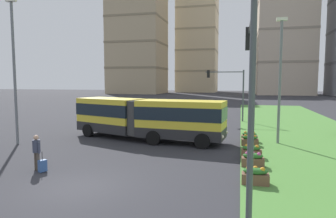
{
  "coord_description": "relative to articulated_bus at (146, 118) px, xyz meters",
  "views": [
    {
      "loc": [
        6.38,
        -10.58,
        4.33
      ],
      "look_at": [
        0.95,
        11.68,
        2.2
      ],
      "focal_mm": 31.89,
      "sensor_mm": 36.0,
      "label": 1
    }
  ],
  "objects": [
    {
      "name": "traffic_light_far_right",
      "position": [
        5.63,
        11.72,
        2.2
      ],
      "size": [
        4.08,
        0.28,
        5.53
      ],
      "color": "#474C51",
      "rests_on": "ground"
    },
    {
      "name": "apartment_tower_centre",
      "position": [
        20.46,
        85.66,
        23.29
      ],
      "size": [
        17.45,
        19.15,
        49.85
      ],
      "color": "#C6B299",
      "rests_on": "ground"
    },
    {
      "name": "flower_planter_3",
      "position": [
        7.42,
        -0.61,
        -1.23
      ],
      "size": [
        1.1,
        0.56,
        0.74
      ],
      "color": "brown",
      "rests_on": "grass_median"
    },
    {
      "name": "streetlight_median",
      "position": [
        9.32,
        0.62,
        3.07
      ],
      "size": [
        0.7,
        0.28,
        8.56
      ],
      "color": "slate",
      "rests_on": "ground"
    },
    {
      "name": "apartment_tower_west",
      "position": [
        -29.62,
        82.42,
        20.01
      ],
      "size": [
        18.49,
        17.31,
        43.28
      ],
      "color": "tan",
      "rests_on": "ground"
    },
    {
      "name": "rolling_suitcase",
      "position": [
        -2.37,
        -8.76,
        -1.34
      ],
      "size": [
        0.37,
        0.43,
        0.97
      ],
      "color": "#335693",
      "rests_on": "ground"
    },
    {
      "name": "flower_planter_0",
      "position": [
        7.42,
        -8.28,
        -1.23
      ],
      "size": [
        1.1,
        0.56,
        0.74
      ],
      "color": "brown",
      "rests_on": "grass_median"
    },
    {
      "name": "grass_median",
      "position": [
        11.82,
        -0.28,
        -1.61
      ],
      "size": [
        10.0,
        70.0,
        0.08
      ],
      "primitive_type": "cube",
      "color": "#4C8438",
      "rests_on": "ground_plane"
    },
    {
      "name": "flower_planter_2",
      "position": [
        7.42,
        -3.83,
        -1.23
      ],
      "size": [
        1.1,
        0.56,
        0.74
      ],
      "color": "brown",
      "rests_on": "grass_median"
    },
    {
      "name": "traffic_light_near_right",
      "position": [
        7.02,
        -11.97,
        2.65
      ],
      "size": [
        0.28,
        4.13,
        6.26
      ],
      "color": "#474C51",
      "rests_on": "ground"
    },
    {
      "name": "streetlight_left",
      "position": [
        -8.12,
        -3.64,
        3.68
      ],
      "size": [
        0.7,
        0.28,
        9.78
      ],
      "color": "slate",
      "rests_on": "ground"
    },
    {
      "name": "flower_planter_1",
      "position": [
        7.42,
        -5.65,
        -1.23
      ],
      "size": [
        1.1,
        0.56,
        0.74
      ],
      "color": "brown",
      "rests_on": "grass_median"
    },
    {
      "name": "apartment_tower_westcentre",
      "position": [
        -10.74,
        102.2,
        18.54
      ],
      "size": [
        15.65,
        16.8,
        40.34
      ],
      "color": "beige",
      "rests_on": "ground"
    },
    {
      "name": "ground_plane",
      "position": [
        0.38,
        -10.28,
        -1.65
      ],
      "size": [
        260.0,
        260.0,
        0.0
      ],
      "primitive_type": "plane",
      "color": "#2D2D33"
    },
    {
      "name": "pedestrian_crossing",
      "position": [
        -2.82,
        -8.56,
        -0.65
      ],
      "size": [
        0.53,
        0.36,
        1.74
      ],
      "color": "#4C4238",
      "rests_on": "ground"
    },
    {
      "name": "articulated_bus",
      "position": [
        0.0,
        0.0,
        0.0
      ],
      "size": [
        12.01,
        5.08,
        3.0
      ],
      "color": "yellow",
      "rests_on": "ground"
    },
    {
      "name": "flower_planter_4",
      "position": [
        7.42,
        0.68,
        -1.23
      ],
      "size": [
        1.1,
        0.56,
        0.74
      ],
      "color": "brown",
      "rests_on": "grass_median"
    }
  ]
}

